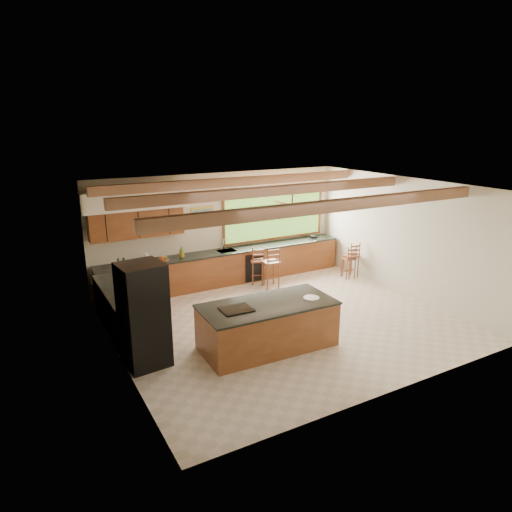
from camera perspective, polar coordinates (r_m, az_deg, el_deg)
ground at (r=10.37m, az=3.44°, el=-8.07°), size 7.20×7.20×0.00m
room_shell at (r=10.12m, az=0.85°, el=4.57°), size 7.27×6.54×3.02m
counter_run at (r=11.93m, az=-6.38°, el=-2.40°), size 7.12×3.10×1.23m
island at (r=9.04m, az=1.45°, el=-8.65°), size 2.68×1.32×0.94m
refrigerator at (r=8.47m, az=-13.88°, el=-7.21°), size 0.82×0.81×1.93m
bar_stool_a at (r=12.07m, az=2.00°, el=-0.88°), size 0.47×0.47×1.19m
bar_stool_b at (r=12.40m, az=0.33°, el=-0.68°), size 0.50×0.50×1.09m
bar_stool_c at (r=13.15m, az=11.66°, el=-0.39°), size 0.37×0.37×0.96m
bar_stool_d at (r=13.21m, az=11.96°, el=-0.08°), size 0.39×0.39×1.05m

